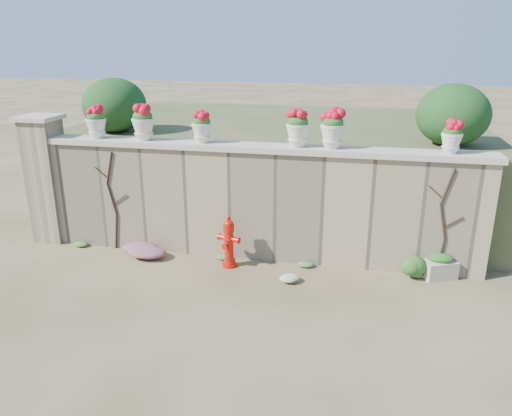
% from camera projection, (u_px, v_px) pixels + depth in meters
% --- Properties ---
extents(ground, '(80.00, 80.00, 0.00)m').
position_uv_depth(ground, '(230.00, 302.00, 7.67)').
color(ground, '#4E3E27').
rests_on(ground, ground).
extents(stone_wall, '(8.00, 0.40, 2.00)m').
position_uv_depth(stone_wall, '(254.00, 205.00, 9.01)').
color(stone_wall, '#998266').
rests_on(stone_wall, ground).
extents(wall_cap, '(8.10, 0.52, 0.10)m').
position_uv_depth(wall_cap, '(254.00, 148.00, 8.68)').
color(wall_cap, beige).
rests_on(wall_cap, stone_wall).
extents(gate_pillar, '(0.72, 0.72, 2.48)m').
position_uv_depth(gate_pillar, '(47.00, 178.00, 9.75)').
color(gate_pillar, '#998266').
rests_on(gate_pillar, ground).
extents(raised_fill, '(9.00, 6.00, 2.00)m').
position_uv_depth(raised_fill, '(282.00, 164.00, 11.98)').
color(raised_fill, '#384C23').
rests_on(raised_fill, ground).
extents(back_shrub_left, '(1.30, 1.30, 1.10)m').
position_uv_depth(back_shrub_left, '(115.00, 105.00, 10.25)').
color(back_shrub_left, '#143814').
rests_on(back_shrub_left, raised_fill).
extents(back_shrub_right, '(1.30, 1.30, 1.10)m').
position_uv_depth(back_shrub_right, '(453.00, 115.00, 8.96)').
color(back_shrub_right, '#143814').
rests_on(back_shrub_right, raised_fill).
extents(vine_left, '(0.60, 0.04, 1.91)m').
position_uv_depth(vine_left, '(113.00, 199.00, 9.34)').
color(vine_left, black).
rests_on(vine_left, ground).
extents(vine_right, '(0.60, 0.04, 1.91)m').
position_uv_depth(vine_right, '(443.00, 222.00, 8.18)').
color(vine_right, black).
rests_on(vine_right, ground).
extents(fire_hydrant, '(0.41, 0.29, 0.95)m').
position_uv_depth(fire_hydrant, '(229.00, 241.00, 8.75)').
color(fire_hydrant, red).
rests_on(fire_hydrant, ground).
extents(planter_box, '(0.62, 0.51, 0.45)m').
position_uv_depth(planter_box, '(440.00, 267.00, 8.39)').
color(planter_box, beige).
rests_on(planter_box, ground).
extents(green_shrub, '(0.53, 0.47, 0.50)m').
position_uv_depth(green_shrub, '(413.00, 265.00, 8.36)').
color(green_shrub, '#1E5119').
rests_on(green_shrub, ground).
extents(magenta_clump, '(1.01, 0.67, 0.27)m').
position_uv_depth(magenta_clump, '(140.00, 249.00, 9.27)').
color(magenta_clump, '#B0237E').
rests_on(magenta_clump, ground).
extents(white_flowers, '(0.48, 0.38, 0.17)m').
position_uv_depth(white_flowers, '(291.00, 277.00, 8.30)').
color(white_flowers, white).
rests_on(white_flowers, ground).
extents(urn_pot_0, '(0.37, 0.37, 0.58)m').
position_uv_depth(urn_pot_0, '(96.00, 123.00, 9.15)').
color(urn_pot_0, beige).
rests_on(urn_pot_0, wall_cap).
extents(urn_pot_1, '(0.40, 0.40, 0.63)m').
position_uv_depth(urn_pot_1, '(143.00, 123.00, 8.96)').
color(urn_pot_1, beige).
rests_on(urn_pot_1, wall_cap).
extents(urn_pot_2, '(0.36, 0.36, 0.56)m').
position_uv_depth(urn_pot_2, '(202.00, 127.00, 8.76)').
color(urn_pot_2, beige).
rests_on(urn_pot_2, wall_cap).
extents(urn_pot_3, '(0.40, 0.40, 0.62)m').
position_uv_depth(urn_pot_3, '(298.00, 129.00, 8.41)').
color(urn_pot_3, beige).
rests_on(urn_pot_3, wall_cap).
extents(urn_pot_4, '(0.41, 0.41, 0.64)m').
position_uv_depth(urn_pot_4, '(333.00, 129.00, 8.29)').
color(urn_pot_4, beige).
rests_on(urn_pot_4, wall_cap).
extents(urn_pot_5, '(0.33, 0.33, 0.52)m').
position_uv_depth(urn_pot_5, '(452.00, 137.00, 7.94)').
color(urn_pot_5, beige).
rests_on(urn_pot_5, wall_cap).
extents(terracotta_pot, '(0.23, 0.23, 0.27)m').
position_uv_depth(terracotta_pot, '(451.00, 146.00, 7.98)').
color(terracotta_pot, '#A64832').
rests_on(terracotta_pot, wall_cap).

